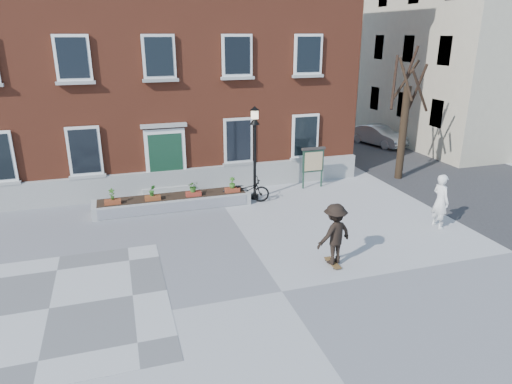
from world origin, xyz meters
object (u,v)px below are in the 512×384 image
object	(u,v)px
bystander	(440,201)
skateboarder	(334,234)
lamp_post	(255,140)
parked_car	(378,135)
bicycle	(245,191)
notice_board	(313,161)

from	to	relation	value
bystander	skateboarder	size ratio (longest dim) A/B	1.01
bystander	lamp_post	bearing A→B (deg)	46.20
bystander	parked_car	bearing A→B (deg)	-24.57
parked_car	bystander	size ratio (longest dim) A/B	1.88
bicycle	notice_board	size ratio (longest dim) A/B	1.08
lamp_post	skateboarder	xyz separation A→B (m)	(0.56, -6.29, -1.52)
parked_car	notice_board	world-z (taller)	notice_board
lamp_post	notice_board	bearing A→B (deg)	12.53
bicycle	lamp_post	size ratio (longest dim) A/B	0.51
bystander	lamp_post	size ratio (longest dim) A/B	0.51
bystander	notice_board	size ratio (longest dim) A/B	1.06
lamp_post	bicycle	bearing A→B (deg)	-147.27
notice_board	skateboarder	size ratio (longest dim) A/B	0.95
bicycle	bystander	bearing A→B (deg)	-119.07
bystander	lamp_post	distance (m)	7.46
bicycle	notice_board	distance (m)	3.67
parked_car	bystander	bearing A→B (deg)	-130.24
notice_board	skateboarder	distance (m)	7.35
lamp_post	skateboarder	bearing A→B (deg)	-84.94
bicycle	lamp_post	distance (m)	2.10
bicycle	bystander	distance (m)	7.50
lamp_post	skateboarder	size ratio (longest dim) A/B	1.99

